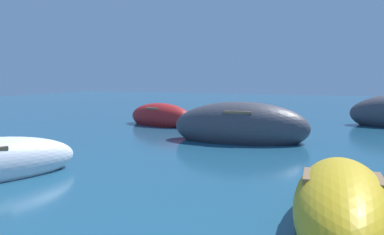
{
  "coord_description": "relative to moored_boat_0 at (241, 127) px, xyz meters",
  "views": [
    {
      "loc": [
        -5.96,
        -4.42,
        2.13
      ],
      "look_at": [
        -12.19,
        10.32,
        0.44
      ],
      "focal_mm": 37.31,
      "sensor_mm": 36.0,
      "label": 1
    }
  ],
  "objects": [
    {
      "name": "moored_boat_0",
      "position": [
        0.0,
        0.0,
        0.0
      ],
      "size": [
        4.58,
        2.35,
        1.66
      ],
      "rotation": [
        0.0,
        0.0,
        0.12
      ],
      "color": "#3F3F47",
      "rests_on": "ground"
    },
    {
      "name": "moored_boat_3",
      "position": [
        3.37,
        -6.7,
        -0.13
      ],
      "size": [
        1.62,
        3.77,
        1.17
      ],
      "rotation": [
        0.0,
        0.0,
        4.8
      ],
      "color": "gold",
      "rests_on": "ground"
    },
    {
      "name": "moored_boat_6",
      "position": [
        -4.35,
        2.76,
        -0.12
      ],
      "size": [
        3.56,
        2.25,
        1.22
      ],
      "rotation": [
        0.0,
        0.0,
        5.99
      ],
      "color": "#B21E1E",
      "rests_on": "ground"
    }
  ]
}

